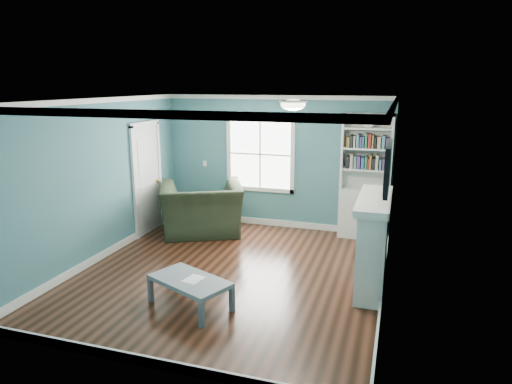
% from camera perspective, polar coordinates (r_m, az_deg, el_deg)
% --- Properties ---
extents(floor, '(5.00, 5.00, 0.00)m').
position_cam_1_polar(floor, '(7.10, -3.13, -10.03)').
color(floor, black).
rests_on(floor, ground).
extents(room_walls, '(5.00, 5.00, 5.00)m').
position_cam_1_polar(room_walls, '(6.63, -3.30, 2.61)').
color(room_walls, '#3A717D').
rests_on(room_walls, ground).
extents(trim, '(4.50, 5.00, 2.60)m').
position_cam_1_polar(trim, '(6.70, -3.26, -0.28)').
color(trim, white).
rests_on(trim, ground).
extents(window, '(1.40, 0.06, 1.50)m').
position_cam_1_polar(window, '(9.06, 0.54, 4.74)').
color(window, white).
rests_on(window, room_walls).
extents(bookshelf, '(0.90, 0.35, 2.31)m').
position_cam_1_polar(bookshelf, '(8.61, 13.44, 0.33)').
color(bookshelf, silver).
rests_on(bookshelf, ground).
extents(fireplace, '(0.44, 1.58, 1.30)m').
position_cam_1_polar(fireplace, '(6.65, 14.54, -6.21)').
color(fireplace, black).
rests_on(fireplace, ground).
extents(tv, '(0.06, 1.10, 0.65)m').
position_cam_1_polar(tv, '(6.37, 16.20, 2.97)').
color(tv, black).
rests_on(tv, fireplace).
extents(door, '(0.12, 0.98, 2.17)m').
position_cam_1_polar(door, '(8.93, -13.45, 1.78)').
color(door, silver).
rests_on(door, ground).
extents(ceiling_fixture, '(0.38, 0.38, 0.15)m').
position_cam_1_polar(ceiling_fixture, '(6.35, 4.66, 10.91)').
color(ceiling_fixture, white).
rests_on(ceiling_fixture, room_walls).
extents(light_switch, '(0.08, 0.01, 0.12)m').
position_cam_1_polar(light_switch, '(9.52, -6.40, 3.56)').
color(light_switch, white).
rests_on(light_switch, room_walls).
extents(recliner, '(1.77, 1.52, 1.30)m').
position_cam_1_polar(recliner, '(8.72, -6.82, -1.05)').
color(recliner, black).
rests_on(recliner, ground).
extents(coffee_table, '(1.19, 0.94, 0.38)m').
position_cam_1_polar(coffee_table, '(6.03, -8.26, -11.13)').
color(coffee_table, '#505660').
rests_on(coffee_table, ground).
extents(paper_sheet, '(0.26, 0.30, 0.00)m').
position_cam_1_polar(paper_sheet, '(5.99, -7.81, -10.75)').
color(paper_sheet, white).
rests_on(paper_sheet, coffee_table).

